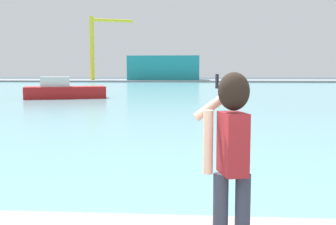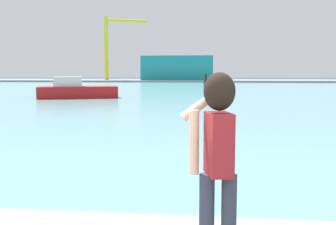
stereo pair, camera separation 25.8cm
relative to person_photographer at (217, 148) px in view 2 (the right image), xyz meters
The scene contains 7 objects.
ground_plane 49.16m from the person_photographer, 90.61° to the left, with size 220.00×220.00×0.00m, color #334751.
harbor_water 51.15m from the person_photographer, 90.59° to the left, with size 140.00×100.00×0.02m, color #6BA8B2.
far_shore_dock 91.14m from the person_photographer, 90.33° to the left, with size 140.00×20.00×0.39m, color gray.
person_photographer is the anchor object (origin of this frame).
boat_moored 31.80m from the person_photographer, 111.50° to the left, with size 7.19×4.62×1.85m.
warehouse_left 91.07m from the person_photographer, 94.82° to the left, with size 16.35×12.15×5.56m, color teal.
port_crane 92.71m from the person_photographer, 104.87° to the left, with size 9.80×4.22×14.89m.
Camera 2 is at (0.46, -2.61, 2.28)m, focal length 41.96 mm.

